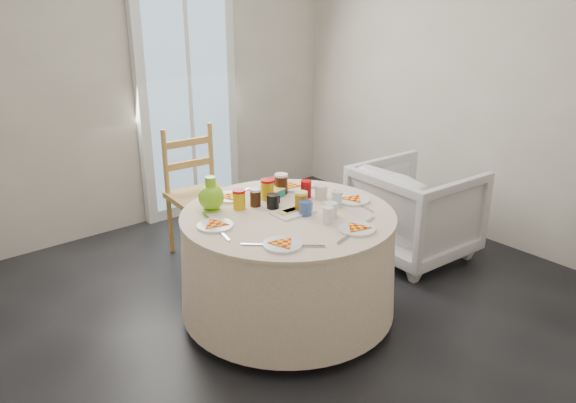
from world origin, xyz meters
TOP-DOWN VIEW (x-y plane):
  - floor at (0.00, 0.00)m, footprint 4.00×4.00m
  - wall_back at (0.00, 2.00)m, footprint 4.00×0.02m
  - wall_right at (2.00, 0.00)m, footprint 0.02×4.00m
  - glass_door at (0.40, 1.95)m, footprint 1.00×0.08m
  - table at (-0.10, -0.07)m, footprint 1.37×1.37m
  - wooden_chair at (-0.04, 1.06)m, footprint 0.50×0.48m
  - armchair at (1.25, -0.03)m, footprint 0.80×0.85m
  - place_settings at (-0.10, -0.07)m, footprint 1.45×1.45m
  - jar_cluster at (-0.07, 0.12)m, footprint 0.59×0.43m
  - butter_tub at (0.01, 0.21)m, footprint 0.16×0.12m
  - green_pitcher at (-0.43, 0.28)m, footprint 0.16×0.16m
  - cheese_platter at (-0.08, -0.09)m, footprint 0.26×0.17m
  - mugs_glasses at (0.06, -0.06)m, footprint 0.77×0.77m

SIDE VIEW (x-z plane):
  - floor at x=0.00m, z-range 0.00..0.00m
  - table at x=-0.10m, z-range 0.03..0.72m
  - armchair at x=1.25m, z-range -0.03..0.81m
  - wooden_chair at x=-0.04m, z-range -0.05..0.99m
  - place_settings at x=-0.10m, z-range 0.76..0.78m
  - cheese_platter at x=-0.08m, z-range 0.76..0.79m
  - butter_tub at x=0.01m, z-range 0.76..0.81m
  - mugs_glasses at x=0.06m, z-range 0.76..0.86m
  - jar_cluster at x=-0.07m, z-range 0.74..0.90m
  - green_pitcher at x=-0.43m, z-range 0.76..0.98m
  - glass_door at x=0.40m, z-range 0.00..2.10m
  - wall_back at x=0.00m, z-range 0.00..2.60m
  - wall_right at x=2.00m, z-range 0.00..2.60m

